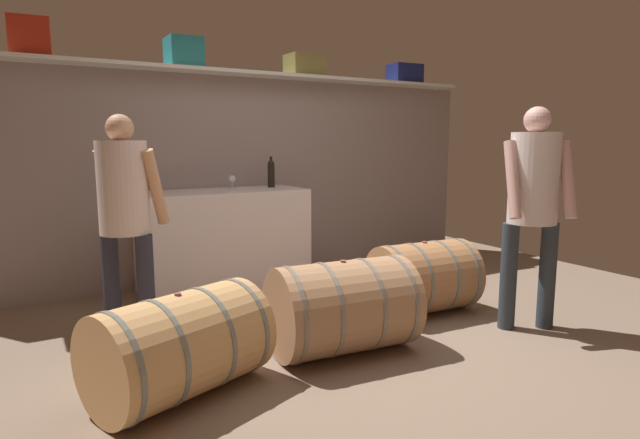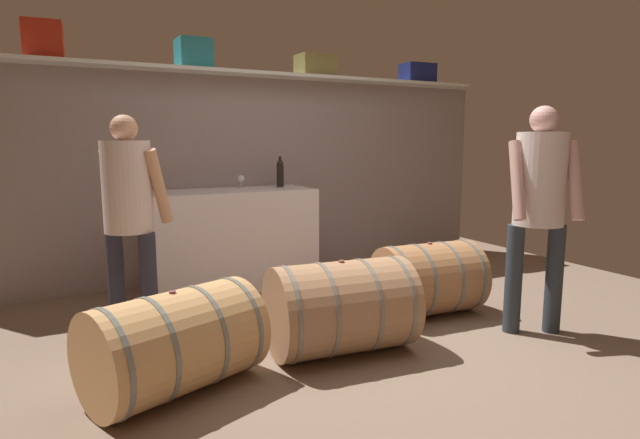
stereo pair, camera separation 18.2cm
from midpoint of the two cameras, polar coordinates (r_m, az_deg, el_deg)
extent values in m
cube|color=#7F6856|center=(4.15, 2.72, -11.02)|extent=(6.69, 7.59, 0.02)
cube|color=gray|center=(5.40, -6.02, 4.55)|extent=(5.49, 0.10, 2.01)
cube|color=silver|center=(5.29, -5.58, 15.53)|extent=(5.05, 0.40, 0.03)
cube|color=red|center=(4.94, -27.14, 17.11)|extent=(0.31, 0.25, 0.30)
cube|color=teal|center=(5.11, -12.67, 17.31)|extent=(0.30, 0.30, 0.27)
cube|color=olive|center=(5.56, 0.44, 16.52)|extent=(0.37, 0.28, 0.22)
cube|color=navy|center=(6.28, 11.50, 15.44)|extent=(0.38, 0.29, 0.21)
cube|color=white|center=(4.98, -8.59, -2.10)|extent=(1.53, 0.64, 0.93)
cylinder|color=black|center=(5.16, -3.39, 4.79)|extent=(0.07, 0.07, 0.22)
sphere|color=black|center=(5.15, -3.40, 6.15)|extent=(0.07, 0.07, 0.07)
cylinder|color=black|center=(5.15, -3.40, 6.60)|extent=(0.03, 0.03, 0.06)
cylinder|color=white|center=(5.08, -7.63, 3.45)|extent=(0.07, 0.07, 0.00)
cylinder|color=white|center=(5.07, -7.64, 3.83)|extent=(0.01, 0.01, 0.06)
sphere|color=white|center=(5.07, -7.65, 4.48)|extent=(0.07, 0.07, 0.07)
sphere|color=maroon|center=(5.07, -7.65, 4.36)|extent=(0.04, 0.04, 0.04)
cylinder|color=#A67347|center=(4.29, 13.02, -6.37)|extent=(0.83, 0.62, 0.57)
cylinder|color=slate|center=(4.10, 9.22, -6.93)|extent=(0.07, 0.58, 0.58)
cylinder|color=slate|center=(4.21, 11.61, -6.58)|extent=(0.07, 0.58, 0.58)
cylinder|color=slate|center=(4.36, 14.37, -6.16)|extent=(0.07, 0.58, 0.58)
cylinder|color=slate|center=(4.49, 16.48, -5.83)|extent=(0.07, 0.58, 0.58)
cylinder|color=#90484B|center=(4.22, 13.15, -2.55)|extent=(0.04, 0.04, 0.01)
cylinder|color=#A57A54|center=(3.45, 3.87, -9.58)|extent=(0.96, 0.69, 0.60)
cylinder|color=slate|center=(3.31, -2.21, -10.36)|extent=(0.09, 0.61, 0.61)
cylinder|color=slate|center=(3.39, 1.61, -9.88)|extent=(0.09, 0.61, 0.61)
cylinder|color=slate|center=(3.51, 6.04, -9.28)|extent=(0.09, 0.61, 0.61)
cylinder|color=slate|center=(3.62, 9.38, -8.78)|extent=(0.09, 0.61, 0.61)
cylinder|color=#934A3D|center=(3.36, 3.92, -4.61)|extent=(0.04, 0.04, 0.01)
cylinder|color=tan|center=(3.01, -13.98, -12.99)|extent=(1.06, 0.84, 0.56)
cylinder|color=slate|center=(2.84, -20.74, -14.69)|extent=(0.22, 0.55, 0.57)
cylinder|color=slate|center=(2.94, -16.45, -13.63)|extent=(0.22, 0.55, 0.57)
cylinder|color=slate|center=(3.09, -11.64, -12.35)|extent=(0.22, 0.55, 0.57)
cylinder|color=slate|center=(3.22, -8.12, -11.35)|extent=(0.22, 0.55, 0.57)
cylinder|color=brown|center=(2.92, -14.19, -7.74)|extent=(0.04, 0.04, 0.01)
cylinder|color=#2C343D|center=(4.06, 21.70, -6.09)|extent=(0.12, 0.12, 0.79)
cylinder|color=#2C343D|center=(4.17, 25.46, -5.93)|extent=(0.12, 0.12, 0.79)
cylinder|color=beige|center=(4.00, 24.23, 4.06)|extent=(0.34, 0.34, 0.65)
sphere|color=tan|center=(3.99, 24.60, 9.95)|extent=(0.19, 0.19, 0.19)
cylinder|color=tan|center=(3.83, 22.12, 4.01)|extent=(0.19, 0.26, 0.55)
cylinder|color=tan|center=(3.99, 27.38, 3.84)|extent=(0.19, 0.26, 0.55)
cylinder|color=#292A3A|center=(3.80, -16.95, -7.06)|extent=(0.12, 0.12, 0.76)
cylinder|color=#292A3A|center=(3.97, -20.22, -6.55)|extent=(0.12, 0.12, 0.76)
cylinder|color=beige|center=(3.77, -19.13, 3.42)|extent=(0.33, 0.33, 0.63)
sphere|color=tan|center=(3.75, -19.43, 9.44)|extent=(0.18, 0.18, 0.18)
cylinder|color=tan|center=(3.73, -15.94, 3.51)|extent=(0.22, 0.22, 0.53)
cylinder|color=tan|center=(3.96, -20.40, 3.58)|extent=(0.23, 0.22, 0.53)
camera|label=1|loc=(0.09, -88.52, 0.22)|focal=29.16mm
camera|label=2|loc=(0.09, 91.48, -0.22)|focal=29.16mm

